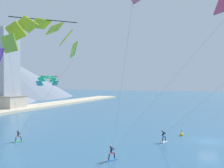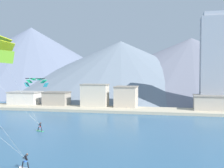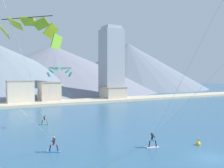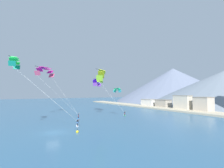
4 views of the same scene
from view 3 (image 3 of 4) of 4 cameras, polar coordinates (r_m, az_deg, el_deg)
The scene contains 14 objects.
ground_plane at distance 27.95m, azimuth 21.96°, elevation -15.44°, with size 400.00×400.00×0.00m, color #336084.
kitesurfer_near_lead at distance 28.61m, azimuth -13.60°, elevation -13.89°, with size 1.73×1.15×1.73m.
kitesurfer_near_trail at distance 44.13m, azimuth -15.49°, elevation -8.34°, with size 1.77×1.00×1.65m.
kitesurfer_mid_center at distance 29.78m, azimuth 8.88°, elevation -13.16°, with size 1.78×0.85×1.75m.
parafoil_kite_near_trail at distance 35.99m, azimuth -18.71°, elevation 11.45°, with size 8.52×10.38×14.77m.
parafoil_kite_distant_low_drift at distance 39.82m, azimuth -11.91°, elevation 2.96°, with size 3.91×1.24×1.43m.
race_marker_buoy at distance 32.22m, azimuth 19.08°, elevation -12.77°, with size 0.56×0.56×1.02m.
shoreline_strip at distance 74.65m, azimuth -12.64°, elevation -4.18°, with size 180.00×10.00×0.70m, color beige.
shore_building_promenade_mid at distance 78.08m, azimuth -14.14°, elevation -1.85°, with size 6.03×6.14×6.30m.
shore_building_quay_west at distance 84.77m, azimuth 0.26°, elevation -2.15°, with size 7.38×6.82×4.35m.
shore_building_old_town at distance 75.26m, azimuth -20.24°, elevation -1.84°, with size 7.42×4.47×6.85m.
highrise_tower at distance 89.21m, azimuth -0.14°, elevation 4.79°, with size 7.00×7.00×25.76m.
mountain_peak_west_ridge at distance 145.14m, azimuth -13.39°, elevation 3.62°, with size 120.96×120.96×25.17m.
mountain_peak_east_shoulder at distance 165.38m, azimuth 3.69°, elevation 4.19°, with size 100.34×100.34×29.32m.
Camera 3 is at (-20.77, -16.76, 8.30)m, focal length 40.00 mm.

